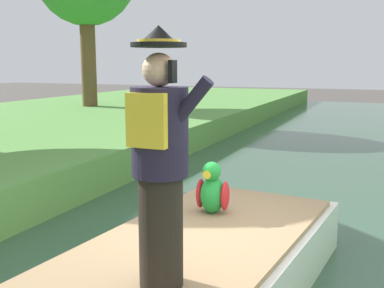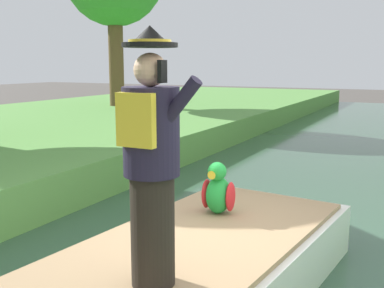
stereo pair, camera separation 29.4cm
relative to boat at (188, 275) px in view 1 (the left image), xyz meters
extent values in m
cube|color=silver|center=(0.00, 0.00, -0.02)|extent=(2.24, 4.37, 0.56)
cube|color=#997A56|center=(0.00, 0.00, 0.28)|extent=(2.06, 4.02, 0.05)
cylinder|color=black|center=(0.13, -0.80, 0.72)|extent=(0.32, 0.32, 0.82)
cylinder|color=black|center=(0.13, -0.80, 1.44)|extent=(0.40, 0.40, 0.62)
cube|color=gold|center=(0.13, -0.99, 1.54)|extent=(0.28, 0.06, 0.36)
sphere|color=#DBA884|center=(0.13, -0.80, 1.86)|extent=(0.23, 0.23, 0.23)
cylinder|color=black|center=(0.13, -0.80, 2.03)|extent=(0.38, 0.38, 0.03)
cone|color=black|center=(0.13, -0.80, 2.10)|extent=(0.26, 0.26, 0.12)
cylinder|color=gold|center=(0.13, -0.80, 2.05)|extent=(0.29, 0.29, 0.02)
cylinder|color=black|center=(0.35, -0.84, 1.62)|extent=(0.38, 0.09, 0.43)
cube|color=black|center=(0.26, -0.86, 1.85)|extent=(0.03, 0.08, 0.15)
ellipsoid|color=green|center=(-0.10, 0.91, 0.51)|extent=(0.26, 0.32, 0.40)
sphere|color=green|center=(-0.10, 0.87, 0.78)|extent=(0.20, 0.20, 0.20)
cone|color=yellow|center=(-0.10, 0.77, 0.77)|extent=(0.09, 0.09, 0.09)
ellipsoid|color=red|center=(-0.24, 0.91, 0.51)|extent=(0.08, 0.20, 0.32)
ellipsoid|color=red|center=(0.04, 0.91, 0.51)|extent=(0.08, 0.20, 0.32)
cylinder|color=brown|center=(-8.44, 10.60, 2.05)|extent=(0.54, 0.54, 3.38)
camera|label=1|loc=(1.57, -3.65, 1.91)|focal=43.59mm
camera|label=2|loc=(1.83, -3.53, 1.91)|focal=43.59mm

